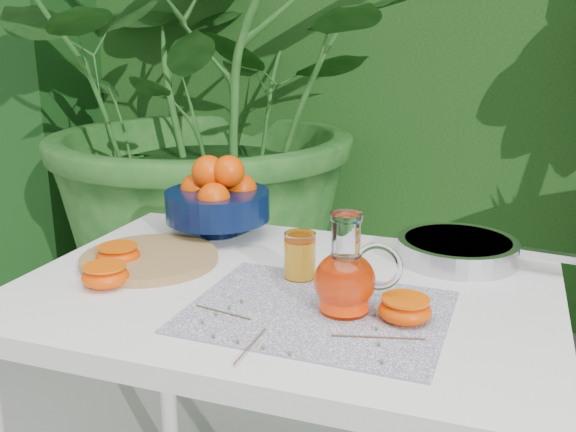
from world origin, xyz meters
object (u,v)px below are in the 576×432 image
(fruit_bowl, at_px, (218,198))
(saute_pan, at_px, (459,249))
(cutting_board, at_px, (150,259))
(juice_pitcher, at_px, (346,278))
(white_table, at_px, (285,324))

(fruit_bowl, relative_size, saute_pan, 0.68)
(fruit_bowl, distance_m, saute_pan, 0.55)
(cutting_board, height_order, fruit_bowl, fruit_bowl)
(cutting_board, bearing_deg, fruit_bowl, 76.70)
(cutting_board, height_order, juice_pitcher, juice_pitcher)
(white_table, height_order, saute_pan, saute_pan)
(fruit_bowl, height_order, juice_pitcher, fruit_bowl)
(cutting_board, distance_m, juice_pitcher, 0.46)
(fruit_bowl, height_order, saute_pan, fruit_bowl)
(white_table, bearing_deg, cutting_board, 176.32)
(white_table, distance_m, fruit_bowl, 0.39)
(saute_pan, bearing_deg, cutting_board, -159.40)
(white_table, distance_m, saute_pan, 0.40)
(fruit_bowl, bearing_deg, white_table, -43.85)
(cutting_board, height_order, saute_pan, saute_pan)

